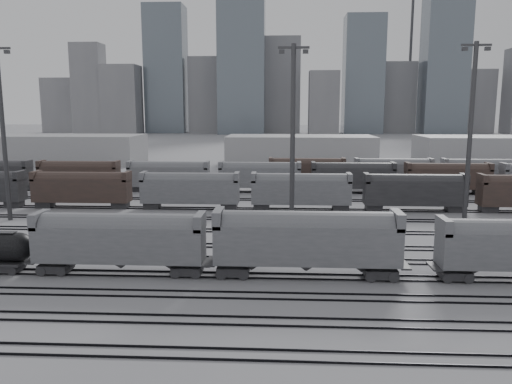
{
  "coord_description": "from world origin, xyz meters",
  "views": [
    {
      "loc": [
        5.11,
        -42.96,
        15.21
      ],
      "look_at": [
        1.55,
        24.26,
        4.0
      ],
      "focal_mm": 35.0,
      "sensor_mm": 36.0,
      "label": 1
    }
  ],
  "objects": [
    {
      "name": "ground",
      "position": [
        0.0,
        0.0,
        0.0
      ],
      "size": [
        900.0,
        900.0,
        0.0
      ],
      "primitive_type": "plane",
      "color": "#A8A8AD",
      "rests_on": "ground"
    },
    {
      "name": "tracks",
      "position": [
        0.0,
        17.5,
        0.08
      ],
      "size": [
        220.0,
        71.5,
        0.16
      ],
      "color": "black",
      "rests_on": "ground"
    },
    {
      "name": "hopper_car_a",
      "position": [
        -9.83,
        1.0,
        3.47
      ],
      "size": [
        15.72,
        3.12,
        5.62
      ],
      "color": "#252527",
      "rests_on": "ground"
    },
    {
      "name": "hopper_car_b",
      "position": [
        7.38,
        1.0,
        3.72
      ],
      "size": [
        16.83,
        3.34,
        6.02
      ],
      "color": "#252527",
      "rests_on": "ground"
    },
    {
      "name": "light_mast_b",
      "position": [
        -32.57,
        22.79,
        12.51
      ],
      "size": [
        3.77,
        0.6,
        23.58
      ],
      "color": "#3A3A3D",
      "rests_on": "ground"
    },
    {
      "name": "light_mast_c",
      "position": [
        6.3,
        15.95,
        11.99
      ],
      "size": [
        3.62,
        0.58,
        22.6
      ],
      "color": "#3A3A3D",
      "rests_on": "ground"
    },
    {
      "name": "light_mast_d",
      "position": [
        29.75,
        24.24,
        12.61
      ],
      "size": [
        3.8,
        0.61,
        23.77
      ],
      "color": "#3A3A3D",
      "rests_on": "ground"
    },
    {
      "name": "bg_string_near",
      "position": [
        8.0,
        32.0,
        2.8
      ],
      "size": [
        151.0,
        3.0,
        5.6
      ],
      "color": "slate",
      "rests_on": "ground"
    },
    {
      "name": "bg_string_mid",
      "position": [
        18.0,
        48.0,
        2.8
      ],
      "size": [
        151.0,
        3.0,
        5.6
      ],
      "color": "#252527",
      "rests_on": "ground"
    },
    {
      "name": "bg_string_far",
      "position": [
        35.5,
        56.0,
        2.8
      ],
      "size": [
        66.0,
        3.0,
        5.6
      ],
      "color": "#44312B",
      "rests_on": "ground"
    },
    {
      "name": "warehouse_left",
      "position": [
        -60.0,
        95.0,
        4.0
      ],
      "size": [
        50.0,
        18.0,
        8.0
      ],
      "primitive_type": "cube",
      "color": "#A4A4A7",
      "rests_on": "ground"
    },
    {
      "name": "warehouse_mid",
      "position": [
        10.0,
        95.0,
        4.0
      ],
      "size": [
        40.0,
        18.0,
        8.0
      ],
      "primitive_type": "cube",
      "color": "#A4A4A7",
      "rests_on": "ground"
    },
    {
      "name": "warehouse_right",
      "position": [
        60.0,
        95.0,
        4.0
      ],
      "size": [
        35.0,
        18.0,
        8.0
      ],
      "primitive_type": "cube",
      "color": "#A4A4A7",
      "rests_on": "ground"
    },
    {
      "name": "skyline",
      "position": [
        10.84,
        280.0,
        34.73
      ],
      "size": [
        316.0,
        22.4,
        95.0
      ],
      "color": "gray",
      "rests_on": "ground"
    },
    {
      "name": "crane_left",
      "position": [
        -28.74,
        305.0,
        57.39
      ],
      "size": [
        42.0,
        1.8,
        100.0
      ],
      "color": "#3A3A3D",
      "rests_on": "ground"
    },
    {
      "name": "crane_right",
      "position": [
        91.26,
        305.0,
        57.39
      ],
      "size": [
        42.0,
        1.8,
        100.0
      ],
      "color": "#3A3A3D",
      "rests_on": "ground"
    }
  ]
}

